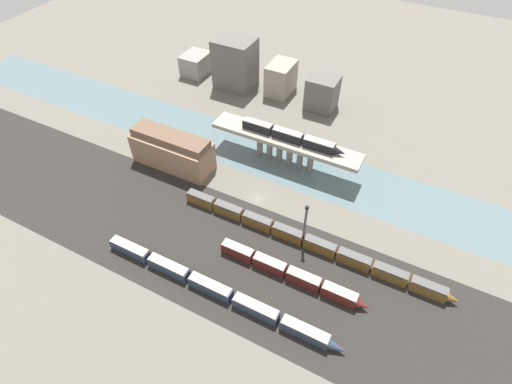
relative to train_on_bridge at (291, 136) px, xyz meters
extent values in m
plane|color=#666056|center=(-2.13, -21.70, -12.25)|extent=(400.00, 400.00, 0.00)
cube|color=#282623|center=(-2.13, -45.70, -12.25)|extent=(280.00, 42.00, 0.01)
cube|color=slate|center=(-2.13, 0.00, -12.25)|extent=(320.00, 24.33, 0.01)
cube|color=gray|center=(-2.13, 0.00, -2.44)|extent=(55.73, 9.05, 1.53)
cylinder|color=gray|center=(-12.27, 0.00, -7.73)|extent=(2.26, 2.26, 9.05)
cylinder|color=gray|center=(-8.21, 0.00, -7.73)|extent=(2.26, 2.26, 9.05)
cylinder|color=gray|center=(-4.16, 0.00, -7.73)|extent=(2.26, 2.26, 9.05)
cylinder|color=gray|center=(-0.11, 0.00, -7.73)|extent=(2.26, 2.26, 9.05)
cylinder|color=gray|center=(3.95, 0.00, -7.73)|extent=(2.26, 2.26, 9.05)
cylinder|color=gray|center=(8.00, 0.00, -7.73)|extent=(2.26, 2.26, 9.05)
cube|color=black|center=(-13.19, 0.00, -0.15)|extent=(11.10, 3.15, 3.03)
cube|color=#9E998E|center=(-13.19, 0.00, 1.56)|extent=(10.66, 2.90, 0.40)
cube|color=black|center=(-1.45, 0.00, -0.15)|extent=(11.10, 3.15, 3.03)
cube|color=#9E998E|center=(-1.45, 0.00, 1.56)|extent=(10.66, 2.90, 0.40)
cube|color=black|center=(10.30, 0.00, -0.15)|extent=(11.10, 3.15, 3.03)
cube|color=#9E998E|center=(10.30, 0.00, 1.56)|extent=(10.66, 2.90, 0.40)
cone|color=black|center=(17.79, 0.00, -0.31)|extent=(3.88, 2.73, 2.73)
cube|color=#2D384C|center=(-25.56, -58.92, -10.62)|extent=(12.93, 3.05, 3.26)
cube|color=#9E998E|center=(-25.56, -58.92, -8.79)|extent=(12.41, 2.81, 0.40)
cube|color=#2D384C|center=(-11.58, -58.92, -10.62)|extent=(12.93, 3.05, 3.26)
cube|color=#9E998E|center=(-11.58, -58.92, -8.79)|extent=(12.41, 2.81, 0.40)
cube|color=#2D384C|center=(2.39, -58.92, -10.62)|extent=(12.93, 3.05, 3.26)
cube|color=#9E998E|center=(2.39, -58.92, -8.79)|extent=(12.41, 2.81, 0.40)
cube|color=#2D384C|center=(16.36, -58.92, -10.62)|extent=(12.93, 3.05, 3.26)
cube|color=#9E998E|center=(16.36, -58.92, -8.79)|extent=(12.41, 2.81, 0.40)
cube|color=#2D384C|center=(30.34, -58.92, -10.62)|extent=(12.93, 3.05, 3.26)
cube|color=#9E998E|center=(30.34, -58.92, -8.79)|extent=(12.41, 2.81, 0.40)
cone|color=#2D384C|center=(39.07, -58.92, -10.78)|extent=(4.53, 2.74, 2.74)
cube|color=#5B1E19|center=(3.24, -45.02, -10.45)|extent=(9.85, 3.01, 3.61)
cube|color=#B7B2A3|center=(3.24, -45.02, -8.44)|extent=(9.46, 2.77, 0.40)
cube|color=#5B1E19|center=(13.70, -45.02, -10.45)|extent=(9.85, 3.01, 3.61)
cube|color=#B7B2A3|center=(13.70, -45.02, -8.44)|extent=(9.46, 2.77, 0.40)
cube|color=#5B1E19|center=(24.16, -45.02, -10.45)|extent=(9.85, 3.01, 3.61)
cube|color=#B7B2A3|center=(24.16, -45.02, -8.44)|extent=(9.46, 2.77, 0.40)
cube|color=#5B1E19|center=(34.62, -45.02, -10.45)|extent=(9.85, 3.01, 3.61)
cube|color=#B7B2A3|center=(34.62, -45.02, -8.44)|extent=(9.46, 2.77, 0.40)
cone|color=#5B1E19|center=(41.27, -45.02, -10.63)|extent=(3.45, 2.71, 2.71)
cube|color=brown|center=(-17.72, -32.27, -10.42)|extent=(9.86, 2.91, 3.65)
cube|color=#4C4C4C|center=(-17.72, -32.27, -8.40)|extent=(9.47, 2.68, 0.40)
cube|color=brown|center=(-7.25, -32.27, -10.42)|extent=(9.86, 2.91, 3.65)
cube|color=#4C4C4C|center=(-7.25, -32.27, -8.40)|extent=(9.47, 2.68, 0.40)
cube|color=brown|center=(3.23, -32.27, -10.42)|extent=(9.86, 2.91, 3.65)
cube|color=#4C4C4C|center=(3.23, -32.27, -8.40)|extent=(9.47, 2.68, 0.40)
cube|color=brown|center=(13.70, -32.27, -10.42)|extent=(9.86, 2.91, 3.65)
cube|color=#4C4C4C|center=(13.70, -32.27, -8.40)|extent=(9.47, 2.68, 0.40)
cube|color=brown|center=(24.17, -32.27, -10.42)|extent=(9.86, 2.91, 3.65)
cube|color=#4C4C4C|center=(24.17, -32.27, -8.40)|extent=(9.47, 2.68, 0.40)
cube|color=brown|center=(34.64, -32.27, -10.42)|extent=(9.86, 2.91, 3.65)
cube|color=#4C4C4C|center=(34.64, -32.27, -8.40)|extent=(9.47, 2.68, 0.40)
cube|color=brown|center=(45.12, -32.27, -10.42)|extent=(9.86, 2.91, 3.65)
cube|color=#4C4C4C|center=(45.12, -32.27, -8.40)|extent=(9.47, 2.68, 0.40)
cube|color=brown|center=(55.59, -32.27, -10.42)|extent=(9.86, 2.91, 3.65)
cube|color=#4C4C4C|center=(55.59, -32.27, -8.40)|extent=(9.47, 2.68, 0.40)
cone|color=brown|center=(62.25, -32.27, -10.61)|extent=(3.45, 2.62, 2.62)
cube|color=#937056|center=(-37.40, -19.91, -6.71)|extent=(29.64, 11.04, 11.08)
cube|color=brown|center=(-37.40, -19.91, 0.05)|extent=(29.05, 7.73, 2.43)
cylinder|color=#4C4C51|center=(18.53, -31.85, -4.61)|extent=(0.74, 0.74, 15.28)
cube|color=black|center=(18.53, -31.85, 3.63)|extent=(1.00, 0.70, 1.20)
cube|color=gray|center=(-66.59, 39.56, -7.36)|extent=(10.92, 13.12, 9.77)
cube|color=#605B56|center=(-44.24, 38.65, -1.22)|extent=(17.18, 13.80, 22.05)
cube|color=gray|center=(-23.52, 42.86, -5.36)|extent=(10.21, 14.17, 13.79)
cube|color=#605B56|center=(-2.75, 39.32, -5.13)|extent=(12.34, 10.93, 14.24)
camera|label=1|loc=(39.96, -104.60, 85.91)|focal=28.00mm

